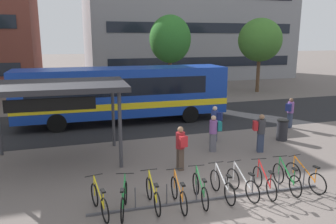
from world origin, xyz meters
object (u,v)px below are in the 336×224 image
Objects in this scene: parked_bicycle_green_4 at (200,190)px; transit_shelter at (53,89)px; parked_bicycle_white_6 at (242,184)px; trash_bin at (282,130)px; commuter_red_pack_1 at (260,130)px; commuter_navy_pack_2 at (215,121)px; city_bus at (124,92)px; parked_bicycle_yellow_0 at (99,201)px; parked_bicycle_red_7 at (264,182)px; parked_bicycle_orange_3 at (179,194)px; parked_bicycle_orange_9 at (305,177)px; commuter_navy_pack_4 at (290,111)px; street_tree_2 at (260,40)px; commuter_teal_pack_0 at (214,131)px; commuter_red_pack_3 at (181,145)px; street_tree_0 at (170,39)px; parked_bicycle_green_8 at (287,179)px; parked_bicycle_yellow_2 at (153,195)px; parked_bicycle_white_5 at (222,186)px; parked_bicycle_green_1 at (124,200)px.

transit_shelter reaches higher than parked_bicycle_green_4.
trash_bin reaches higher than parked_bicycle_white_6.
commuter_navy_pack_2 reaches higher than commuter_red_pack_1.
city_bus reaches higher than parked_bicycle_yellow_0.
city_bus is at bearing 22.20° from parked_bicycle_red_7.
parked_bicycle_orange_3 is at bearing 101.95° from parked_bicycle_green_4.
parked_bicycle_orange_9 is at bearing 140.98° from commuter_navy_pack_2.
parked_bicycle_white_6 is 1.03× the size of commuter_navy_pack_4.
street_tree_2 reaches higher than commuter_navy_pack_2.
parked_bicycle_yellow_0 is 1.02× the size of commuter_navy_pack_4.
commuter_navy_pack_2 is 1.68× the size of trash_bin.
commuter_red_pack_3 is (-2.09, -1.56, 0.04)m from commuter_teal_pack_0.
transit_shelter is at bearing 0.67° from commuter_teal_pack_0.
parked_bicycle_green_8 is at bearing -96.22° from street_tree_0.
parked_bicycle_yellow_2 is (-1.06, -10.29, -1.39)m from city_bus.
city_bus is 7.24× the size of commuter_navy_pack_4.
parked_bicycle_red_7 is 1.66× the size of trash_bin.
parked_bicycle_white_5 and parked_bicycle_white_6 have the same top height.
commuter_navy_pack_4 is at bearing -48.66° from parked_bicycle_white_5.
city_bus is at bearing 9.38° from parked_bicycle_green_4.
parked_bicycle_white_5 is at bearing 111.39° from commuter_navy_pack_2.
transit_shelter is 3.32× the size of commuter_navy_pack_2.
commuter_red_pack_1 is (8.36, -1.50, -1.99)m from transit_shelter.
parked_bicycle_orange_3 is 0.71m from parked_bicycle_green_4.
parked_bicycle_orange_3 and parked_bicycle_green_8 have the same top height.
city_bus is 10.60m from parked_bicycle_green_1.
parked_bicycle_white_6 and parked_bicycle_green_8 have the same top height.
city_bus is at bearing -10.88° from commuter_navy_pack_2.
parked_bicycle_green_1 is 0.99× the size of commuter_red_pack_1.
commuter_navy_pack_4 reaches higher than parked_bicycle_orange_3.
parked_bicycle_yellow_2 and parked_bicycle_white_6 have the same top height.
city_bus is 11.12m from parked_bicycle_green_8.
transit_shelter is at bearing -171.91° from commuter_red_pack_1.
transit_shelter is (-3.73, -5.50, 1.18)m from city_bus.
street_tree_2 is at bearing -36.43° from parked_bicycle_orange_9.
commuter_red_pack_1 is at bearing -51.45° from parked_bicycle_orange_3.
parked_bicycle_green_1 is at bearing -111.14° from parked_bicycle_yellow_0.
street_tree_2 is (17.43, 12.99, 1.72)m from transit_shelter.
parked_bicycle_green_1 is 0.98× the size of parked_bicycle_orange_9.
commuter_teal_pack_0 reaches higher than parked_bicycle_white_5.
commuter_teal_pack_0 is at bearing -58.11° from commuter_red_pack_3.
parked_bicycle_white_5 is 4.36m from commuter_teal_pack_0.
parked_bicycle_red_7 is at bearing -98.75° from street_tree_0.
street_tree_2 reaches higher than commuter_teal_pack_0.
city_bus reaches higher than parked_bicycle_orange_9.
parked_bicycle_green_4 is 1.02× the size of commuter_red_pack_1.
parked_bicycle_orange_9 is 1.66× the size of trash_bin.
parked_bicycle_yellow_2 is 1.00× the size of parked_bicycle_white_5.
parked_bicycle_green_1 is 3.74m from parked_bicycle_white_6.
parked_bicycle_red_7 is 1.49m from parked_bicycle_orange_9.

